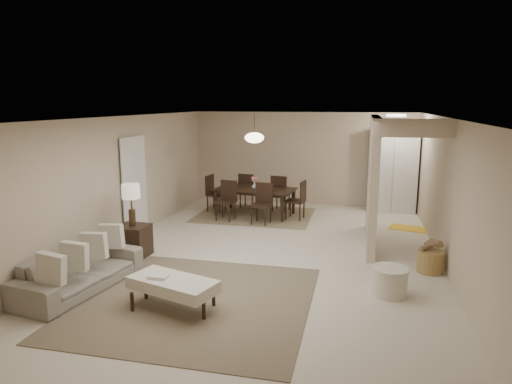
% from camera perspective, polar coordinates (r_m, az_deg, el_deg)
% --- Properties ---
extents(floor, '(9.00, 9.00, 0.00)m').
position_cam_1_polar(floor, '(8.43, 1.69, -7.97)').
color(floor, beige).
rests_on(floor, ground).
extents(ceiling, '(9.00, 9.00, 0.00)m').
position_cam_1_polar(ceiling, '(7.96, 1.79, 9.28)').
color(ceiling, white).
rests_on(ceiling, back_wall).
extents(back_wall, '(6.00, 0.00, 6.00)m').
position_cam_1_polar(back_wall, '(12.50, 5.80, 4.18)').
color(back_wall, '#C3AE93').
rests_on(back_wall, floor).
extents(left_wall, '(0.00, 9.00, 9.00)m').
position_cam_1_polar(left_wall, '(9.16, -16.99, 1.18)').
color(left_wall, '#C3AE93').
rests_on(left_wall, floor).
extents(right_wall, '(0.00, 9.00, 9.00)m').
position_cam_1_polar(right_wall, '(8.08, 23.08, -0.52)').
color(right_wall, '#C3AE93').
rests_on(right_wall, floor).
extents(partition, '(0.15, 2.50, 2.50)m').
position_cam_1_polar(partition, '(9.19, 14.38, 1.35)').
color(partition, '#C3AE93').
rests_on(partition, floor).
extents(doorway, '(0.04, 0.90, 2.04)m').
position_cam_1_polar(doorway, '(9.71, -15.01, 0.45)').
color(doorway, black).
rests_on(doorway, floor).
extents(pantry_cabinet, '(1.20, 0.55, 2.10)m').
position_cam_1_polar(pantry_cabinet, '(12.11, 16.68, 2.58)').
color(pantry_cabinet, silver).
rests_on(pantry_cabinet, floor).
extents(flush_light, '(0.44, 0.44, 0.05)m').
position_cam_1_polar(flush_light, '(11.04, 17.12, 9.13)').
color(flush_light, white).
rests_on(flush_light, ceiling).
extents(living_rug, '(3.20, 3.20, 0.01)m').
position_cam_1_polar(living_rug, '(6.68, -7.59, -13.32)').
color(living_rug, brown).
rests_on(living_rug, floor).
extents(sofa, '(2.13, 1.09, 0.59)m').
position_cam_1_polar(sofa, '(7.37, -21.13, -9.17)').
color(sofa, gray).
rests_on(sofa, floor).
extents(ottoman_bench, '(1.32, 0.90, 0.43)m').
position_cam_1_polar(ottoman_bench, '(6.36, -10.35, -11.35)').
color(ottoman_bench, silver).
rests_on(ottoman_bench, living_rug).
extents(side_table, '(0.53, 0.53, 0.58)m').
position_cam_1_polar(side_table, '(8.60, -15.07, -5.93)').
color(side_table, black).
rests_on(side_table, floor).
extents(table_lamp, '(0.32, 0.32, 0.76)m').
position_cam_1_polar(table_lamp, '(8.40, -15.36, -0.37)').
color(table_lamp, '#41301C').
rests_on(table_lamp, side_table).
extents(round_pouf, '(0.52, 0.52, 0.41)m').
position_cam_1_polar(round_pouf, '(7.02, 16.37, -10.68)').
color(round_pouf, silver).
rests_on(round_pouf, floor).
extents(wicker_basket, '(0.48, 0.48, 0.36)m').
position_cam_1_polar(wicker_basket, '(8.13, 20.98, -8.11)').
color(wicker_basket, olive).
rests_on(wicker_basket, floor).
extents(dining_rug, '(2.80, 2.10, 0.01)m').
position_cam_1_polar(dining_rug, '(11.32, -0.20, -2.91)').
color(dining_rug, '#776849').
rests_on(dining_rug, floor).
extents(dining_table, '(2.05, 1.35, 0.67)m').
position_cam_1_polar(dining_table, '(11.25, -0.20, -1.28)').
color(dining_table, black).
rests_on(dining_table, dining_rug).
extents(dining_chairs, '(2.55, 2.00, 0.94)m').
position_cam_1_polar(dining_chairs, '(11.22, -0.20, -0.61)').
color(dining_chairs, black).
rests_on(dining_chairs, dining_rug).
extents(vase, '(0.18, 0.18, 0.15)m').
position_cam_1_polar(vase, '(11.16, -0.20, 0.78)').
color(vase, silver).
rests_on(vase, dining_table).
extents(yellow_mat, '(0.95, 0.71, 0.01)m').
position_cam_1_polar(yellow_mat, '(10.71, 18.65, -4.33)').
color(yellow_mat, gold).
rests_on(yellow_mat, floor).
extents(pendant_light, '(0.46, 0.46, 0.71)m').
position_cam_1_polar(pendant_light, '(11.01, -0.20, 6.80)').
color(pendant_light, '#41301C').
rests_on(pendant_light, ceiling).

